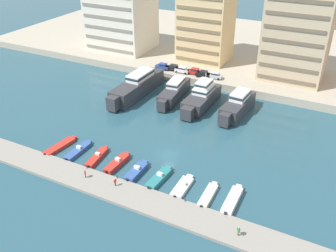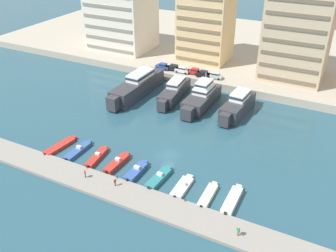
% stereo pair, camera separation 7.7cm
% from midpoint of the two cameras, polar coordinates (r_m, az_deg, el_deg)
% --- Properties ---
extents(ground_plane, '(400.00, 400.00, 0.00)m').
position_cam_midpoint_polar(ground_plane, '(74.92, 0.00, -4.47)').
color(ground_plane, '#285160').
extents(quay_promenade, '(180.00, 70.00, 2.15)m').
position_cam_midpoint_polar(quay_promenade, '(133.34, 13.81, 11.05)').
color(quay_promenade, '#ADA38E').
rests_on(quay_promenade, ground).
extents(pier_dock, '(120.00, 5.81, 0.57)m').
position_cam_midpoint_polar(pier_dock, '(65.08, -5.76, -10.51)').
color(pier_dock, gray).
rests_on(pier_dock, ground).
extents(yacht_charcoal_far_left, '(5.26, 23.08, 7.60)m').
position_cam_midpoint_polar(yacht_charcoal_far_left, '(99.06, -4.75, 6.05)').
color(yacht_charcoal_far_left, '#333338').
rests_on(yacht_charcoal_far_left, ground).
extents(yacht_charcoal_left, '(5.30, 17.44, 6.49)m').
position_cam_midpoint_polar(yacht_charcoal_left, '(96.75, 0.91, 5.24)').
color(yacht_charcoal_left, '#333338').
rests_on(yacht_charcoal_left, ground).
extents(yacht_charcoal_mid_left, '(5.14, 17.62, 8.12)m').
position_cam_midpoint_polar(yacht_charcoal_mid_left, '(93.00, 5.09, 4.30)').
color(yacht_charcoal_mid_left, '#333338').
rests_on(yacht_charcoal_mid_left, ground).
extents(yacht_charcoal_center_left, '(5.17, 16.42, 7.02)m').
position_cam_midpoint_polar(yacht_charcoal_center_left, '(90.71, 10.50, 3.08)').
color(yacht_charcoal_center_left, '#333338').
rests_on(yacht_charcoal_center_left, ground).
extents(motorboat_red_far_left, '(2.70, 8.43, 0.82)m').
position_cam_midpoint_polar(motorboat_red_far_left, '(80.15, -16.15, -2.98)').
color(motorboat_red_far_left, red).
rests_on(motorboat_red_far_left, ground).
extents(motorboat_blue_left, '(1.82, 7.86, 1.34)m').
position_cam_midpoint_polar(motorboat_blue_left, '(77.65, -13.55, -3.68)').
color(motorboat_blue_left, '#33569E').
rests_on(motorboat_blue_left, ground).
extents(motorboat_red_mid_left, '(2.34, 7.51, 1.25)m').
position_cam_midpoint_polar(motorboat_red_mid_left, '(74.90, -10.79, -4.69)').
color(motorboat_red_mid_left, red).
rests_on(motorboat_red_mid_left, ground).
extents(motorboat_red_center_left, '(1.90, 7.33, 1.55)m').
position_cam_midpoint_polar(motorboat_red_center_left, '(72.45, -7.79, -5.64)').
color(motorboat_red_center_left, red).
rests_on(motorboat_red_center_left, ground).
extents(motorboat_blue_center, '(1.97, 6.79, 1.54)m').
position_cam_midpoint_polar(motorboat_blue_center, '(69.98, -4.86, -6.89)').
color(motorboat_blue_center, '#33569E').
rests_on(motorboat_blue_center, ground).
extents(motorboat_teal_center_right, '(2.27, 7.43, 1.45)m').
position_cam_midpoint_polar(motorboat_teal_center_right, '(68.24, -1.40, -7.92)').
color(motorboat_teal_center_right, teal).
rests_on(motorboat_teal_center_right, ground).
extents(motorboat_white_mid_right, '(2.17, 6.92, 1.29)m').
position_cam_midpoint_polar(motorboat_white_mid_right, '(66.49, 2.19, -9.22)').
color(motorboat_white_mid_right, white).
rests_on(motorboat_white_mid_right, ground).
extents(motorboat_cream_right, '(1.88, 7.20, 0.83)m').
position_cam_midpoint_polar(motorboat_cream_right, '(65.06, 6.11, -10.43)').
color(motorboat_cream_right, beige).
rests_on(motorboat_cream_right, ground).
extents(motorboat_white_far_right, '(1.99, 7.91, 1.08)m').
position_cam_midpoint_polar(motorboat_white_far_right, '(64.40, 9.75, -11.07)').
color(motorboat_white_far_right, white).
rests_on(motorboat_white_far_right, ground).
extents(car_blue_far_left, '(4.15, 2.01, 1.80)m').
position_cam_midpoint_polar(car_blue_far_left, '(110.32, -0.85, 9.11)').
color(car_blue_far_left, '#28428E').
rests_on(car_blue_far_left, quay_promenade).
extents(car_black_left, '(4.18, 2.08, 1.80)m').
position_cam_midpoint_polar(car_black_left, '(109.28, 0.81, 8.90)').
color(car_black_left, black).
rests_on(car_black_left, quay_promenade).
extents(car_white_mid_left, '(4.17, 2.06, 1.80)m').
position_cam_midpoint_polar(car_white_mid_left, '(107.79, 2.16, 8.58)').
color(car_white_mid_left, white).
rests_on(car_white_mid_left, quay_promenade).
extents(car_red_center_left, '(4.14, 2.01, 1.80)m').
position_cam_midpoint_polar(car_red_center_left, '(106.86, 4.05, 8.33)').
color(car_red_center_left, red).
rests_on(car_red_center_left, quay_promenade).
extents(car_black_center, '(4.21, 2.16, 1.80)m').
position_cam_midpoint_polar(car_black_center, '(105.39, 5.37, 7.96)').
color(car_black_center, black).
rests_on(car_black_center, quay_promenade).
extents(car_silver_center_right, '(4.24, 2.21, 1.80)m').
position_cam_midpoint_polar(car_silver_center_right, '(104.62, 7.13, 7.69)').
color(car_silver_center_right, '#B7BCC1').
rests_on(car_silver_center_right, quay_promenade).
extents(apartment_block_far_left, '(19.69, 16.16, 22.38)m').
position_cam_midpoint_polar(apartment_block_far_left, '(127.97, -7.15, 16.18)').
color(apartment_block_far_left, silver).
rests_on(apartment_block_far_left, quay_promenade).
extents(apartment_block_left, '(14.93, 12.47, 26.54)m').
position_cam_midpoint_polar(apartment_block_left, '(115.86, 5.79, 15.88)').
color(apartment_block_left, '#E0BC84').
rests_on(apartment_block_left, quay_promenade).
extents(apartment_block_mid_left, '(16.65, 16.65, 25.99)m').
position_cam_midpoint_polar(apartment_block_mid_left, '(107.95, 19.22, 13.21)').
color(apartment_block_mid_left, '#C6AD89').
rests_on(apartment_block_mid_left, quay_promenade).
extents(pedestrian_near_edge, '(0.58, 0.47, 1.77)m').
position_cam_midpoint_polar(pedestrian_near_edge, '(57.98, 10.65, -15.34)').
color(pedestrian_near_edge, '#7A6B56').
rests_on(pedestrian_near_edge, pier_dock).
extents(pedestrian_mid_deck, '(0.44, 0.53, 1.63)m').
position_cam_midpoint_polar(pedestrian_mid_deck, '(69.25, -12.55, -7.01)').
color(pedestrian_mid_deck, '#282D3D').
rests_on(pedestrian_mid_deck, pier_dock).
extents(pedestrian_far_side, '(0.27, 0.60, 1.55)m').
position_cam_midpoint_polar(pedestrian_far_side, '(66.43, -8.10, -8.37)').
color(pedestrian_far_side, '#4C515B').
rests_on(pedestrian_far_side, pier_dock).
extents(bollard_west, '(0.20, 0.20, 0.61)m').
position_cam_midpoint_polar(bollard_west, '(71.87, -12.27, -6.08)').
color(bollard_west, '#2D2D33').
rests_on(bollard_west, pier_dock).
extents(bollard_west_mid, '(0.20, 0.20, 0.61)m').
position_cam_midpoint_polar(bollard_west_mid, '(68.41, -7.79, -7.68)').
color(bollard_west_mid, '#2D2D33').
rests_on(bollard_west_mid, pier_dock).
extents(bollard_east_mid, '(0.20, 0.20, 0.61)m').
position_cam_midpoint_polar(bollard_east_mid, '(65.47, -2.84, -9.38)').
color(bollard_east_mid, '#2D2D33').
rests_on(bollard_east_mid, pier_dock).
extents(bollard_east, '(0.20, 0.20, 0.61)m').
position_cam_midpoint_polar(bollard_east, '(63.11, 2.59, -11.15)').
color(bollard_east, '#2D2D33').
rests_on(bollard_east, pier_dock).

